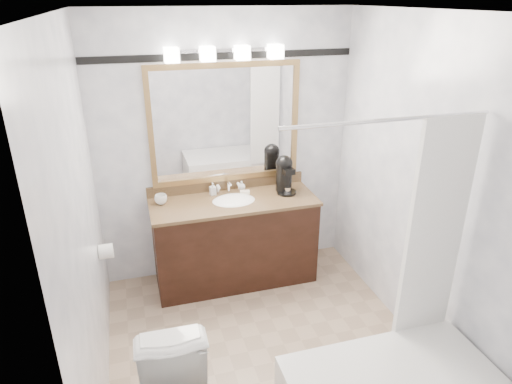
{
  "coord_description": "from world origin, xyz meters",
  "views": [
    {
      "loc": [
        -0.87,
        -2.7,
        2.59
      ],
      "look_at": [
        0.02,
        0.35,
        1.21
      ],
      "focal_mm": 32.0,
      "sensor_mm": 36.0,
      "label": 1
    }
  ],
  "objects": [
    {
      "name": "accent_stripe",
      "position": [
        0.0,
        1.29,
        2.1
      ],
      "size": [
        2.4,
        0.01,
        0.06
      ],
      "primitive_type": "cube",
      "color": "black",
      "rests_on": "room"
    },
    {
      "name": "soap_bottle_a",
      "position": [
        -0.16,
        1.2,
        0.91
      ],
      "size": [
        0.06,
        0.06,
        0.12
      ],
      "primitive_type": "imported",
      "rotation": [
        0.0,
        0.0,
        0.18
      ],
      "color": "white",
      "rests_on": "vanity"
    },
    {
      "name": "vanity",
      "position": [
        0.0,
        1.02,
        0.44
      ],
      "size": [
        1.53,
        0.58,
        0.97
      ],
      "color": "black",
      "rests_on": "ground"
    },
    {
      "name": "soap_bottle_b",
      "position": [
        0.13,
        1.23,
        0.9
      ],
      "size": [
        0.09,
        0.09,
        0.09
      ],
      "primitive_type": "imported",
      "rotation": [
        0.0,
        0.0,
        -0.35
      ],
      "color": "white",
      "rests_on": "vanity"
    },
    {
      "name": "coffee_maker",
      "position": [
        0.51,
        1.08,
        1.03
      ],
      "size": [
        0.19,
        0.23,
        0.36
      ],
      "rotation": [
        0.0,
        0.0,
        0.13
      ],
      "color": "black",
      "rests_on": "vanity"
    },
    {
      "name": "cup_left",
      "position": [
        -0.65,
        1.13,
        0.89
      ],
      "size": [
        0.15,
        0.15,
        0.09
      ],
      "primitive_type": "imported",
      "rotation": [
        0.0,
        0.0,
        0.43
      ],
      "color": "white",
      "rests_on": "vanity"
    },
    {
      "name": "soap_bar",
      "position": [
        0.14,
        1.13,
        0.86
      ],
      "size": [
        0.1,
        0.07,
        0.03
      ],
      "primitive_type": "cube",
      "rotation": [
        0.0,
        0.0,
        -0.18
      ],
      "color": "beige",
      "rests_on": "vanity"
    },
    {
      "name": "mirror",
      "position": [
        0.0,
        1.28,
        1.5
      ],
      "size": [
        1.4,
        0.04,
        1.1
      ],
      "color": "#A47E4A",
      "rests_on": "room"
    },
    {
      "name": "tp_roll",
      "position": [
        -1.14,
        0.66,
        0.7
      ],
      "size": [
        0.11,
        0.12,
        0.12
      ],
      "primitive_type": "cylinder",
      "rotation": [
        0.0,
        1.57,
        0.0
      ],
      "color": "white",
      "rests_on": "room"
    },
    {
      "name": "vanity_light_bar",
      "position": [
        0.0,
        1.23,
        2.13
      ],
      "size": [
        1.02,
        0.14,
        0.12
      ],
      "color": "silver",
      "rests_on": "room"
    },
    {
      "name": "room",
      "position": [
        0.0,
        0.0,
        1.25
      ],
      "size": [
        2.42,
        2.62,
        2.52
      ],
      "color": "#9F856C",
      "rests_on": "ground"
    }
  ]
}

